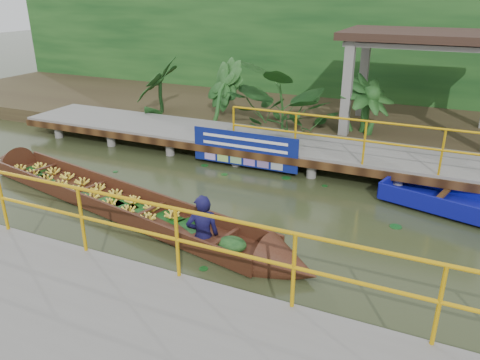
% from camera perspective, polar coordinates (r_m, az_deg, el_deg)
% --- Properties ---
extents(ground, '(80.00, 80.00, 0.00)m').
position_cam_1_polar(ground, '(9.47, -1.81, -4.31)').
color(ground, '#2C341A').
rests_on(ground, ground).
extents(land_strip, '(30.00, 8.00, 0.45)m').
position_cam_1_polar(land_strip, '(16.06, 10.09, 7.47)').
color(land_strip, '#332719').
rests_on(land_strip, ground).
extents(far_dock, '(16.00, 2.06, 1.66)m').
position_cam_1_polar(far_dock, '(12.23, 5.32, 4.27)').
color(far_dock, slate).
rests_on(far_dock, ground).
extents(near_dock, '(18.00, 2.40, 1.73)m').
position_cam_1_polar(near_dock, '(5.88, -11.66, -20.29)').
color(near_dock, slate).
rests_on(near_dock, ground).
extents(pavilion, '(4.40, 3.00, 3.00)m').
position_cam_1_polar(pavilion, '(13.98, 21.86, 14.93)').
color(pavilion, slate).
rests_on(pavilion, ground).
extents(foliage_backdrop, '(30.00, 0.80, 4.00)m').
position_cam_1_polar(foliage_backdrop, '(18.13, 12.58, 14.68)').
color(foliage_backdrop, '#123916').
rests_on(foliage_backdrop, ground).
extents(vendor_boat, '(9.30, 2.82, 2.04)m').
position_cam_1_polar(vendor_boat, '(9.82, -13.76, -2.50)').
color(vendor_boat, '#3C1A10').
rests_on(vendor_boat, ground).
extents(blue_banner, '(2.79, 0.04, 0.87)m').
position_cam_1_polar(blue_banner, '(11.60, 0.53, 3.78)').
color(blue_banner, navy).
rests_on(blue_banner, ground).
extents(tropical_plants, '(14.44, 1.44, 1.80)m').
position_cam_1_polar(tropical_plants, '(13.42, 13.77, 9.22)').
color(tropical_plants, '#123916').
rests_on(tropical_plants, ground).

